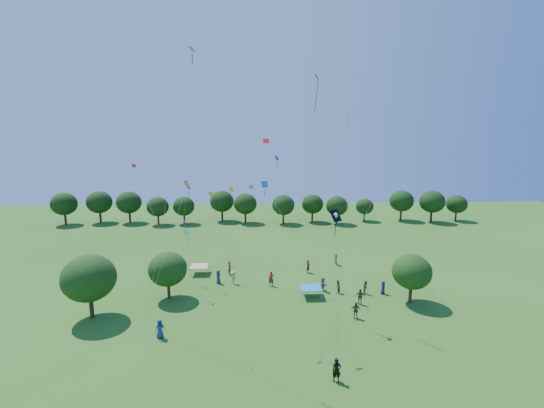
{
  "coord_description": "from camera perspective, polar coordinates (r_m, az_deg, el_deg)",
  "views": [
    {
      "loc": [
        -1.62,
        -20.59,
        16.88
      ],
      "look_at": [
        0.0,
        14.0,
        11.0
      ],
      "focal_mm": 24.0,
      "sensor_mm": 36.0,
      "label": 1
    }
  ],
  "objects": [
    {
      "name": "crowd_person_0",
      "position": [
        45.26,
        -8.42,
        -11.22
      ],
      "size": [
        0.69,
        0.93,
        1.69
      ],
      "primitive_type": "imported",
      "rotation": [
        0.0,
        0.0,
        5.04
      ],
      "color": "navy",
      "rests_on": "ground"
    },
    {
      "name": "small_kite_5",
      "position": [
        42.83,
        0.69,
        3.74
      ],
      "size": [
        0.68,
        1.74,
        14.03
      ],
      "color": "purple"
    },
    {
      "name": "small_kite_11",
      "position": [
        33.32,
        1.44,
        -3.53
      ],
      "size": [
        8.62,
        4.39,
        11.96
      ],
      "color": "#2F7F17"
    },
    {
      "name": "small_kite_6",
      "position": [
        50.64,
        15.69,
        1.12
      ],
      "size": [
        5.28,
        1.66,
        10.16
      ],
      "color": "white"
    },
    {
      "name": "crowd_person_8",
      "position": [
        43.29,
        14.5,
        -12.54
      ],
      "size": [
        0.68,
        0.86,
        1.53
      ],
      "primitive_type": "imported",
      "rotation": [
        0.0,
        0.0,
        1.15
      ],
      "color": "#245530",
      "rests_on": "ground"
    },
    {
      "name": "tent_blue",
      "position": [
        41.36,
        6.14,
        -12.94
      ],
      "size": [
        2.2,
        2.2,
        1.1
      ],
      "color": "#1D7DBC",
      "rests_on": "ground"
    },
    {
      "name": "small_kite_0",
      "position": [
        32.85,
        2.01,
        3.01
      ],
      "size": [
        7.22,
        3.62,
        15.9
      ],
      "color": "red"
    },
    {
      "name": "treeline",
      "position": [
        77.08,
        -2.72,
        0.07
      ],
      "size": [
        88.01,
        8.77,
        6.77
      ],
      "color": "#422B19",
      "rests_on": "ground"
    },
    {
      "name": "pirate_kite",
      "position": [
        34.42,
        9.98,
        -1.97
      ],
      "size": [
        1.35,
        1.31,
        9.34
      ],
      "color": "black"
    },
    {
      "name": "small_kite_12",
      "position": [
        44.88,
        -13.33,
        0.41
      ],
      "size": [
        2.52,
        0.71,
        10.58
      ],
      "color": "#1433CC"
    },
    {
      "name": "small_kite_2",
      "position": [
        31.99,
        -14.66,
        -1.52
      ],
      "size": [
        4.45,
        0.77,
        12.43
      ],
      "color": "orange"
    },
    {
      "name": "crowd_person_13",
      "position": [
        48.45,
        5.69,
        -9.7
      ],
      "size": [
        0.75,
        0.77,
        1.75
      ],
      "primitive_type": "imported",
      "rotation": [
        0.0,
        0.0,
        0.85
      ],
      "color": "maroon",
      "rests_on": "ground"
    },
    {
      "name": "small_kite_3",
      "position": [
        31.4,
        -14.32,
        11.97
      ],
      "size": [
        5.27,
        0.68,
        23.1
      ],
      "color": "#198D45"
    },
    {
      "name": "near_tree_east",
      "position": [
        41.64,
        21.08,
        -9.9
      ],
      "size": [
        4.07,
        4.07,
        5.26
      ],
      "color": "#422B19",
      "rests_on": "ground"
    },
    {
      "name": "crowd_person_4",
      "position": [
        37.55,
        12.98,
        -15.93
      ],
      "size": [
        0.98,
        0.46,
        1.66
      ],
      "primitive_type": "imported",
      "rotation": [
        0.0,
        0.0,
        -0.02
      ],
      "color": "#49403A",
      "rests_on": "ground"
    },
    {
      "name": "crowd_person_2",
      "position": [
        42.81,
        10.24,
        -12.64
      ],
      "size": [
        0.78,
        0.84,
        1.52
      ],
      "primitive_type": "imported",
      "rotation": [
        0.0,
        0.0,
        4.05
      ],
      "color": "#214D2A",
      "rests_on": "ground"
    },
    {
      "name": "crowd_person_1",
      "position": [
        44.04,
        -0.13,
        -11.63
      ],
      "size": [
        0.77,
        0.6,
        1.81
      ],
      "primitive_type": "imported",
      "rotation": [
        0.0,
        0.0,
        -0.27
      ],
      "color": "maroon",
      "rests_on": "ground"
    },
    {
      "name": "small_kite_8",
      "position": [
        48.53,
        11.84,
        9.57
      ],
      "size": [
        0.55,
        1.31,
        19.71
      ],
      "color": "#E1560D"
    },
    {
      "name": "crowd_person_10",
      "position": [
        40.51,
        13.68,
        -13.94
      ],
      "size": [
        1.11,
        0.84,
        1.72
      ],
      "primitive_type": "imported",
      "rotation": [
        0.0,
        0.0,
        2.71
      ],
      "color": "#464138",
      "rests_on": "ground"
    },
    {
      "name": "small_kite_10",
      "position": [
        46.02,
        -9.04,
        -0.33
      ],
      "size": [
        3.12,
        2.89,
        9.44
      ],
      "color": "yellow"
    },
    {
      "name": "small_kite_1",
      "position": [
        45.5,
        -6.28,
        0.2
      ],
      "size": [
        0.79,
        2.07,
        10.0
      ],
      "color": "orange"
    },
    {
      "name": "man_in_black",
      "position": [
        28.78,
        10.11,
        -24.29
      ],
      "size": [
        0.66,
        0.43,
        1.77
      ],
      "primitive_type": "imported",
      "rotation": [
        0.0,
        0.0,
        -0.01
      ],
      "color": "black",
      "rests_on": "ground"
    },
    {
      "name": "red_high_kite",
      "position": [
        36.84,
        4.88,
        12.59
      ],
      "size": [
        7.4,
        0.76,
        22.16
      ],
      "color": "red"
    },
    {
      "name": "crowd_person_7",
      "position": [
        47.91,
        -6.66,
        -9.93
      ],
      "size": [
        0.52,
        0.72,
        1.78
      ],
      "primitive_type": "imported",
      "rotation": [
        0.0,
        0.0,
        1.42
      ],
      "color": "maroon",
      "rests_on": "ground"
    },
    {
      "name": "small_kite_9",
      "position": [
        44.87,
        -19.16,
        1.3
      ],
      "size": [
        4.19,
        1.99,
        13.15
      ],
      "color": "red"
    },
    {
      "name": "crowd_person_9",
      "position": [
        44.98,
        -6.04,
        -11.39
      ],
      "size": [
        0.99,
        1.09,
        1.57
      ],
      "primitive_type": "imported",
      "rotation": [
        0.0,
        0.0,
        2.23
      ],
      "color": "#A4A183",
      "rests_on": "ground"
    },
    {
      "name": "small_kite_13",
      "position": [
        42.51,
        -13.79,
        -4.33
      ],
      "size": [
        2.74,
        4.72,
        7.05
      ],
      "color": "#891685"
    },
    {
      "name": "near_tree_west",
      "position": [
        39.63,
        -26.78,
        -10.34
      ],
      "size": [
        5.02,
        5.02,
        6.31
      ],
      "color": "#422B19",
      "rests_on": "ground"
    },
    {
      "name": "crowd_person_12",
      "position": [
        34.86,
        -17.19,
        -18.18
      ],
      "size": [
        0.96,
        0.81,
        1.71
      ],
      "primitive_type": "imported",
      "rotation": [
        0.0,
        0.0,
        0.51
      ],
      "color": "navy",
      "rests_on": "ground"
    },
    {
      "name": "near_tree_north",
      "position": [
        41.5,
        -16.04,
        -9.79
      ],
      "size": [
        4.14,
        4.14,
        5.21
      ],
      "color": "#422B19",
      "rests_on": "ground"
    },
    {
      "name": "crowd_person_5",
      "position": [
        52.04,
        9.98,
        -8.51
      ],
      "size": [
        0.57,
        1.51,
        1.6
      ],
      "primitive_type": "imported",
      "rotation": [
        0.0,
        0.0,
        4.74
      ],
      "color": "#AC6497",
      "rests_on": "ground"
    },
    {
      "name": "crowd_person_6",
      "position": [
        43.79,
        17.01,
        -12.41
      ],
      "size": [
        0.75,
        0.85,
        1.51
      ],
      "primitive_type": "imported",
      "rotation": [
        0.0,
        0.0,
        0.99
      ],
      "color": "navy",
      "rests_on": "ground"
    },
    {
      "name": "small_kite_7",
      "position": [
        45.57,
        -13.27,
        -5.21
      ],
      "size": [
        1.9,
        1.39,
        5.01
      ],
      "color": "#0DC8A0"
    },
    {
      "name": "tent_red_stripe",
      "position": [
        48.68,
        -11.33,
        -9.55
      ],
      "size": [
        2.2,
        2.2,
        1.1
      ],
      "color": "#E7451B",
      "rests_on": "ground"
    },
    {
      "name": "crowd_person_11",
      "position": [
        43.11,
        8.01,
        -12.33
      ],
      "size": [
        0.82,
        1.61,
        1.64
      ],
      "primitive_type": "imported",
      "rotation": [
        0.0,
        0.0,
        1.76
      ],
      "color": "#844D80",
      "rests_on": "ground"
    },
    {
      "name": "crowd_person_3",
      "position": [
        49.1,
        -15.84,
        -9.75
      ],
      "size": [
        0.71,
        1.23,
        1.78
      ],
      "primitive_type": "imported",
      "rotation": [
        0.0,
        0.0,
        4.88
      ],
      "color": "beige",
      "rests_on": "ground"
    },
    {
      "name": "small_kite_4",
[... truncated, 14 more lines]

